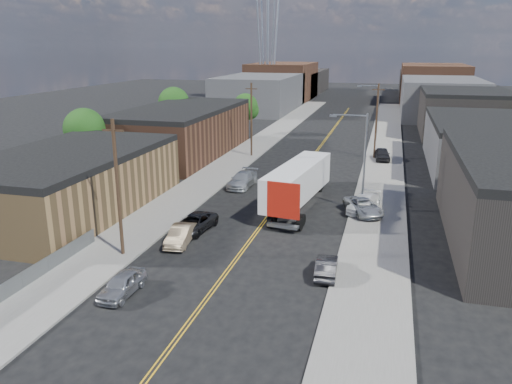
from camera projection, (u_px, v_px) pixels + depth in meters
The scene contains 32 objects.
ground at pixel (325, 140), 80.76m from camera, with size 260.00×260.00×0.00m, color black.
centerline at pixel (310, 160), 66.86m from camera, with size 0.32×120.00×0.01m, color gold.
sidewalk_left at pixel (242, 155), 69.21m from camera, with size 5.00×140.00×0.15m, color slate.
sidewalk_right at pixel (383, 163), 64.47m from camera, with size 5.00×140.00×0.15m, color slate.
warehouse_tan at pixel (69, 182), 45.56m from camera, with size 12.00×22.00×5.60m.
warehouse_brown at pixel (182, 131), 69.50m from camera, with size 12.00×26.00×6.60m.
industrial_right_b at pixel (489, 144), 61.44m from camera, with size 14.00×24.00×6.10m.
industrial_right_c at pixel (464, 112), 85.30m from camera, with size 14.00×22.00×7.60m.
skyline_left_a at pixel (260, 93), 117.03m from camera, with size 16.00×30.00×8.00m, color #3E3E41.
skyline_right_a at pixel (440, 97), 107.04m from camera, with size 16.00×30.00×8.00m, color #3E3E41.
skyline_left_b at pixel (283, 81), 139.90m from camera, with size 16.00×26.00×10.00m, color #4E2E1F.
skyline_right_b at pixel (433, 84), 129.91m from camera, with size 16.00×26.00×10.00m, color #4E2E1F.
skyline_left_c at pixel (296, 82), 158.85m from camera, with size 16.00×40.00×7.00m, color black.
skyline_right_c at pixel (428, 84), 148.86m from camera, with size 16.00×40.00×7.00m, color black.
streetlight_near at pixel (360, 154), 44.94m from camera, with size 3.39×0.25×9.00m.
streetlight_far at pixel (375, 109), 77.35m from camera, with size 3.39×0.25×9.00m.
utility_pole_left_near at pixel (118, 188), 35.04m from camera, with size 1.60×0.26×10.00m.
utility_pole_left_far at pixel (251, 119), 67.46m from camera, with size 1.60×0.26×10.00m.
utility_pole_right at pixel (376, 121), 66.14m from camera, with size 1.60×0.26×10.00m.
chainlink_fence at pixel (22, 281), 31.12m from camera, with size 0.05×16.00×1.22m.
tree_left_near at pixel (85, 132), 57.48m from camera, with size 4.85×4.76×7.91m.
tree_left_mid at pixel (174, 105), 80.55m from camera, with size 5.10×5.04×8.37m.
tree_left_far at pixel (246, 108), 84.80m from camera, with size 4.35×4.20×6.97m.
semi_truck at pixel (301, 180), 47.65m from camera, with size 4.41×16.56×4.26m.
car_left_a at pixel (122, 284), 30.57m from camera, with size 1.62×4.02×1.37m, color #A4A6A9.
car_left_b at pixel (181, 235), 38.42m from camera, with size 1.49×4.29×1.41m, color #917C5F.
car_left_c at pixel (194, 223), 41.06m from camera, with size 2.30×4.98×1.38m, color black.
car_left_d at pixel (243, 180), 53.98m from camera, with size 2.22×5.45×1.58m, color #B7BBBD.
car_right_oncoming at pixel (327, 267), 33.09m from camera, with size 1.35×3.87×1.27m, color black.
car_right_lot_a at pixel (363, 206), 44.84m from camera, with size 2.32×5.03×1.40m, color #B4B7BA.
car_right_lot_b at pixel (364, 203), 45.66m from camera, with size 2.05×5.05×1.47m, color white.
car_right_lot_c at pixel (382, 154), 65.84m from camera, with size 1.84×4.58×1.56m, color black.
Camera 1 is at (9.97, -20.00, 14.77)m, focal length 35.00 mm.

